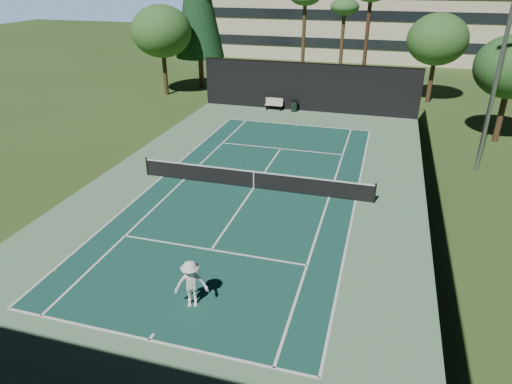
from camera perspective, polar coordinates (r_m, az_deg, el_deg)
ground at (r=24.88m, az=-0.30°, el=0.47°), size 160.00×160.00×0.00m
apron_slab at (r=24.88m, az=-0.30°, el=0.48°), size 18.00×32.00×0.01m
court_surface at (r=24.87m, az=-0.30°, el=0.50°), size 10.97×23.77×0.01m
court_lines at (r=24.87m, az=-0.30°, el=0.51°), size 11.07×23.87×0.01m
tennis_net at (r=24.65m, az=-0.30°, el=1.64°), size 12.90×0.10×1.10m
fence at (r=24.15m, az=-0.27°, el=4.85°), size 18.04×32.05×4.03m
player at (r=16.22m, az=-8.09°, el=-11.33°), size 1.35×1.07×1.84m
tennis_ball_a at (r=19.88m, az=-23.80°, el=-8.98°), size 0.07×0.07×0.07m
tennis_ball_b at (r=27.90m, az=-1.02°, el=3.45°), size 0.08×0.08×0.08m
tennis_ball_c at (r=25.89m, az=5.09°, el=1.50°), size 0.07×0.07×0.07m
tennis_ball_d at (r=30.75m, az=-4.59°, el=5.53°), size 0.06×0.06×0.06m
park_bench at (r=39.53m, az=2.27°, el=10.98°), size 1.50×0.45×1.02m
trash_bin at (r=39.20m, az=4.81°, el=10.68°), size 0.56×0.56×0.95m
palm_a at (r=46.40m, az=6.17°, el=22.63°), size 2.80×2.80×9.32m
palm_b at (r=47.93m, az=11.01°, el=21.44°), size 2.80×2.80×8.42m
decid_tree_a at (r=44.03m, az=21.74°, el=17.28°), size 5.12×5.12×7.62m
decid_tree_b at (r=34.88m, az=29.39°, el=13.44°), size 4.80×4.80×7.14m
decid_tree_c at (r=44.77m, az=-11.71°, el=19.05°), size 5.44×5.44×8.09m
campus_building at (r=68.15m, az=11.35°, el=19.92°), size 40.50×12.50×8.30m
light_pole at (r=28.45m, az=28.30°, el=14.41°), size 0.90×0.25×12.22m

